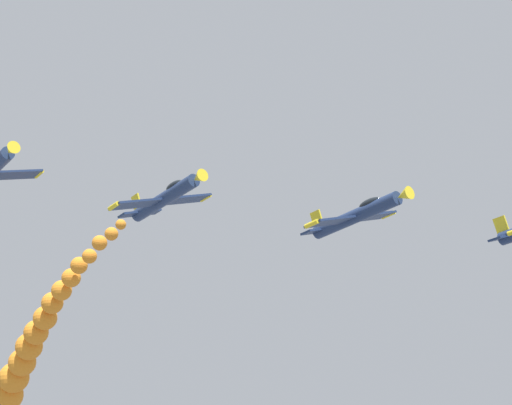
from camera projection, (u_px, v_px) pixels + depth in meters
The scene contains 3 objects.
airplane_left_inner at pixel (357, 215), 58.61m from camera, with size 9.15×10.35×3.52m.
airplane_right_inner at pixel (165, 198), 60.99m from camera, with size 9.11×10.35×3.60m.
smoke_trail_right_inner at pixel (30, 350), 79.87m from camera, with size 4.32×30.97×13.33m.
Camera 1 is at (33.43, 43.21, 63.57)m, focal length 51.91 mm.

